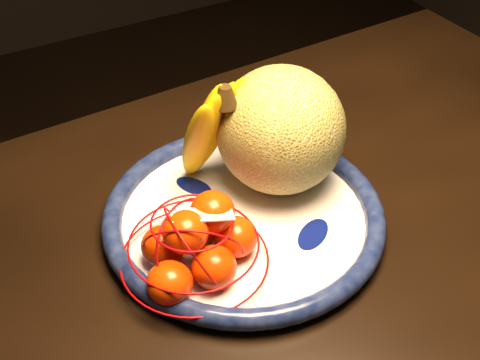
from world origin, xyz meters
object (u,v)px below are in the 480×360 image
cantaloupe (281,130)px  banana_bunch (206,128)px  fruit_bowl (244,217)px  mandarin_bag (197,244)px

cantaloupe → banana_bunch: size_ratio=0.95×
banana_bunch → fruit_bowl: bearing=-108.8°
cantaloupe → mandarin_bag: 0.20m
fruit_bowl → mandarin_bag: size_ratio=1.83×
fruit_bowl → mandarin_bag: 0.11m
banana_bunch → mandarin_bag: bearing=-145.9°
cantaloupe → fruit_bowl: bearing=-151.9°
banana_bunch → mandarin_bag: 0.16m
fruit_bowl → cantaloupe: 0.12m
fruit_bowl → mandarin_bag: bearing=-152.7°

